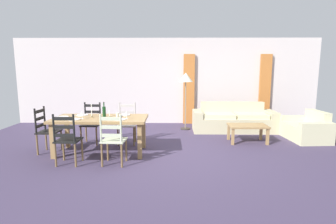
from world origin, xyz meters
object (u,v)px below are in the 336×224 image
dining_chair_near_right (113,139)px  couch (233,121)px  wine_glass_near_left (82,113)px  wine_glass_near_right (127,113)px  coffee_cup_primary (117,115)px  dining_chair_near_left (67,139)px  dining_chair_far_left (91,123)px  coffee_table (248,128)px  armchair_upholstered (307,130)px  dining_chair_head_west (46,130)px  wine_bottle (104,112)px  dining_table (100,122)px  standing_lamp (186,81)px  dining_chair_far_right (127,123)px

dining_chair_near_right → couch: dining_chair_near_right is taller
wine_glass_near_left → wine_glass_near_right: same height
wine_glass_near_left → coffee_cup_primary: 0.70m
dining_chair_near_left → dining_chair_near_right: same height
dining_chair_far_left → coffee_table: (3.71, 0.10, -0.12)m
dining_chair_near_right → coffee_table: size_ratio=1.07×
wine_glass_near_right → coffee_table: 2.94m
dining_chair_far_left → armchair_upholstered: (5.26, 0.36, -0.23)m
dining_chair_head_west → wine_glass_near_right: 1.76m
wine_bottle → coffee_table: wine_bottle is taller
dining_table → standing_lamp: 3.03m
dining_chair_far_right → standing_lamp: size_ratio=0.59×
dining_chair_near_right → coffee_cup_primary: bearing=94.9°
wine_glass_near_right → couch: bearing=39.9°
dining_chair_head_west → wine_glass_near_right: dining_chair_head_west is taller
dining_chair_near_left → wine_glass_near_left: 0.69m
dining_chair_near_left → wine_glass_near_right: 1.21m
dining_chair_near_left → dining_chair_near_right: 0.83m
coffee_table → dining_chair_head_west: bearing=-169.0°
dining_chair_head_west → standing_lamp: (3.01, 2.26, 0.93)m
dining_table → dining_chair_head_west: (-1.14, 0.00, -0.19)m
coffee_table → dining_chair_far_right: bearing=-177.5°
dining_chair_head_west → dining_chair_far_left: bearing=46.4°
dining_chair_far_left → wine_glass_near_right: (0.99, -0.90, 0.38)m
dining_chair_far_right → wine_glass_near_right: bearing=-80.6°
dining_table → armchair_upholstered: dining_table is taller
dining_chair_near_right → standing_lamp: size_ratio=0.59×
dining_chair_near_left → coffee_cup_primary: 1.14m
wine_glass_near_right → dining_table: bearing=165.8°
dining_chair_near_left → dining_chair_far_right: same height
standing_lamp → coffee_cup_primary: bearing=-125.0°
dining_table → dining_chair_near_right: (0.41, -0.72, -0.19)m
dining_chair_near_right → couch: bearing=44.8°
coffee_cup_primary → standing_lamp: size_ratio=0.05×
dining_chair_head_west → wine_glass_near_left: dining_chair_head_west is taller
wine_glass_near_left → armchair_upholstered: (5.17, 1.26, -0.61)m
dining_chair_near_right → dining_chair_far_left: 1.69m
standing_lamp → dining_chair_head_west: bearing=-143.1°
dining_chair_near_left → wine_bottle: 0.99m
wine_bottle → wine_glass_near_left: bearing=-153.6°
dining_chair_far_right → coffee_table: 2.87m
dining_chair_far_left → standing_lamp: bearing=33.3°
dining_chair_far_right → armchair_upholstered: size_ratio=0.80×
dining_chair_near_right → dining_table: bearing=119.7°
coffee_cup_primary → couch: 3.55m
dining_chair_near_left → dining_chair_far_left: (0.01, 1.47, 0.00)m
dining_chair_near_right → dining_chair_far_right: same height
dining_table → coffee_cup_primary: bearing=11.4°
coffee_cup_primary → wine_glass_near_left: bearing=-161.7°
coffee_cup_primary → dining_chair_near_left: bearing=-134.3°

